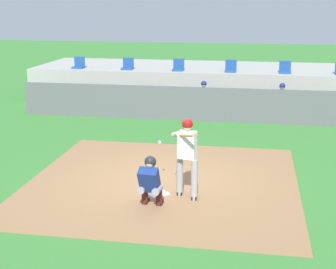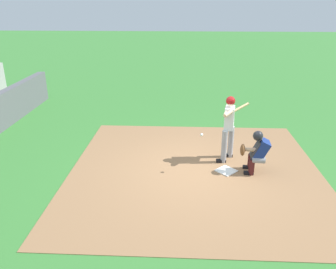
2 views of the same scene
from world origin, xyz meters
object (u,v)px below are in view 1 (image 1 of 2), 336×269
stadium_seat_4 (285,70)px  batter_at_plate (187,153)px  stadium_seat_1 (128,66)px  dugout_player_0 (203,98)px  dugout_player_1 (282,100)px  catcher_crouched (150,179)px  stadium_seat_3 (231,69)px  stadium_seat_0 (79,65)px  stadium_seat_2 (178,67)px  home_plate (157,193)px

stadium_seat_4 → batter_at_plate: bearing=-104.0°
batter_at_plate → stadium_seat_1: 11.00m
dugout_player_0 → dugout_player_1: bearing=0.0°
batter_at_plate → stadium_seat_4: stadium_seat_4 is taller
catcher_crouched → stadium_seat_3: (1.08, 10.89, 0.93)m
batter_at_plate → dugout_player_1: size_ratio=1.39×
dugout_player_1 → stadium_seat_0: bearing=166.5°
stadium_seat_4 → stadium_seat_1: bearing=180.0°
catcher_crouched → stadium_seat_2: (-1.09, 10.89, 0.93)m
home_plate → stadium_seat_2: size_ratio=0.92×
batter_at_plate → stadium_seat_2: (-1.77, 10.26, 0.50)m
dugout_player_1 → stadium_seat_1: size_ratio=2.71×
home_plate → stadium_seat_0: stadium_seat_0 is taller
home_plate → dugout_player_0: (0.19, 8.14, 0.65)m
home_plate → catcher_crouched: catcher_crouched is taller
stadium_seat_2 → stadium_seat_4: same height
stadium_seat_0 → stadium_seat_4: same height
stadium_seat_0 → stadium_seat_4: (8.67, 0.00, 0.00)m
stadium_seat_0 → stadium_seat_1: bearing=0.0°
batter_at_plate → dugout_player_1: 8.58m
stadium_seat_1 → dugout_player_0: bearing=-30.6°
batter_at_plate → stadium_seat_0: stadium_seat_0 is taller
catcher_crouched → dugout_player_1: size_ratio=1.35×
home_plate → stadium_seat_4: (3.25, 10.18, 1.51)m
stadium_seat_1 → stadium_seat_4: same height
dugout_player_0 → stadium_seat_0: bearing=160.1°
dugout_player_0 → dugout_player_1: (2.89, 0.00, 0.00)m
home_plate → stadium_seat_2: (-1.08, 10.18, 1.51)m
stadium_seat_0 → stadium_seat_1: size_ratio=1.00×
stadium_seat_0 → stadium_seat_4: size_ratio=1.00×
batter_at_plate → stadium_seat_1: stadium_seat_1 is taller
stadium_seat_0 → dugout_player_1: bearing=-13.5°
dugout_player_1 → stadium_seat_1: bearing=162.2°
catcher_crouched → stadium_seat_1: size_ratio=3.66×
home_plate → stadium_seat_3: size_ratio=0.92×
catcher_crouched → stadium_seat_3: 10.98m
catcher_crouched → stadium_seat_1: 11.40m
stadium_seat_0 → home_plate: bearing=-62.0°
catcher_crouched → stadium_seat_4: size_ratio=3.66×
batter_at_plate → stadium_seat_2: bearing=99.8°
dugout_player_0 → stadium_seat_3: size_ratio=2.71×
dugout_player_0 → stadium_seat_1: size_ratio=2.71×
home_plate → stadium_seat_3: (1.08, 10.18, 1.51)m
dugout_player_1 → stadium_seat_3: 2.98m
home_plate → stadium_seat_1: 10.79m
home_plate → stadium_seat_4: 10.79m
stadium_seat_2 → stadium_seat_4: 4.33m
home_plate → dugout_player_1: dugout_player_1 is taller
home_plate → stadium_seat_0: bearing=118.0°
stadium_seat_2 → stadium_seat_3: size_ratio=1.00×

